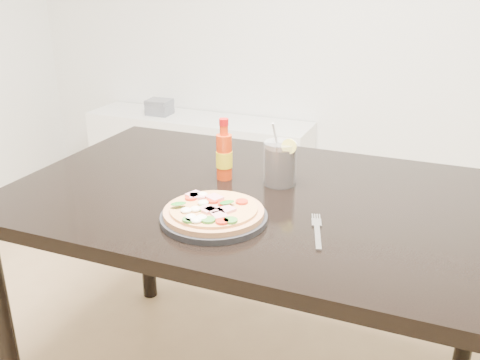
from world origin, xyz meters
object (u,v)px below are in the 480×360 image
at_px(pizza, 213,211).
at_px(hot_sauce_bottle, 224,155).
at_px(cola_cup, 280,164).
at_px(media_console, 198,157).
at_px(plate, 214,218).
at_px(fork, 317,230).
at_px(dining_table, 256,218).

relative_size(pizza, hot_sauce_bottle, 1.36).
xyz_separation_m(pizza, cola_cup, (0.08, 0.31, 0.03)).
xyz_separation_m(hot_sauce_bottle, media_console, (-0.82, 1.44, -0.57)).
bearing_deg(plate, cola_cup, 76.32).
relative_size(cola_cup, media_console, 0.13).
xyz_separation_m(cola_cup, fork, (0.18, -0.26, -0.06)).
relative_size(pizza, media_console, 0.18).
xyz_separation_m(dining_table, cola_cup, (0.04, 0.09, 0.14)).
relative_size(plate, hot_sauce_bottle, 1.45).
relative_size(plate, fork, 1.47).
bearing_deg(plate, hot_sauce_bottle, 108.72).
distance_m(cola_cup, media_console, 1.81).
bearing_deg(plate, dining_table, 81.64).
bearing_deg(fork, pizza, 173.12).
height_order(fork, media_console, fork).
distance_m(dining_table, hot_sauce_bottle, 0.21).
distance_m(plate, pizza, 0.02).
bearing_deg(cola_cup, pizza, -103.86).
distance_m(hot_sauce_bottle, media_console, 1.75).
xyz_separation_m(dining_table, media_console, (-0.95, 1.50, -0.42)).
height_order(cola_cup, media_console, cola_cup).
relative_size(plate, cola_cup, 1.45).
relative_size(fork, media_console, 0.13).
relative_size(plate, pizza, 1.07).
distance_m(plate, media_console, 2.01).
distance_m(hot_sauce_bottle, fork, 0.43).
bearing_deg(hot_sauce_bottle, media_console, 119.78).
height_order(dining_table, hot_sauce_bottle, hot_sauce_bottle).
height_order(plate, media_console, plate).
xyz_separation_m(pizza, media_console, (-0.92, 1.72, -0.53)).
xyz_separation_m(dining_table, hot_sauce_bottle, (-0.13, 0.06, 0.16)).
height_order(dining_table, cola_cup, cola_cup).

